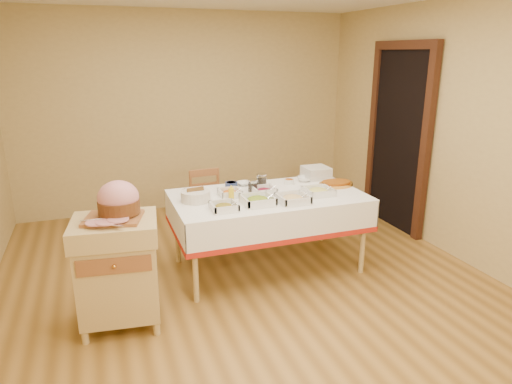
{
  "coord_description": "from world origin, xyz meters",
  "views": [
    {
      "loc": [
        -1.22,
        -3.59,
        2.06
      ],
      "look_at": [
        0.14,
        0.2,
        0.83
      ],
      "focal_mm": 32.0,
      "sensor_mm": 36.0,
      "label": 1
    }
  ],
  "objects_px": {
    "dining_table": "(268,211)",
    "butcher_cart": "(118,267)",
    "preserve_jar_left": "(253,186)",
    "plate_stack": "(316,173)",
    "ham_on_board": "(118,202)",
    "preserve_jar_right": "(262,181)",
    "mustard_bottle": "(231,194)",
    "bread_basket": "(196,196)",
    "brass_platter": "(336,184)",
    "dining_chair": "(208,207)"
  },
  "relations": [
    {
      "from": "dining_table",
      "to": "butcher_cart",
      "type": "height_order",
      "value": "butcher_cart"
    },
    {
      "from": "preserve_jar_left",
      "to": "plate_stack",
      "type": "bearing_deg",
      "value": 16.45
    },
    {
      "from": "ham_on_board",
      "to": "preserve_jar_left",
      "type": "bearing_deg",
      "value": 27.02
    },
    {
      "from": "dining_table",
      "to": "preserve_jar_right",
      "type": "bearing_deg",
      "value": 82.36
    },
    {
      "from": "butcher_cart",
      "to": "mustard_bottle",
      "type": "distance_m",
      "value": 1.2
    },
    {
      "from": "ham_on_board",
      "to": "preserve_jar_right",
      "type": "distance_m",
      "value": 1.65
    },
    {
      "from": "preserve_jar_right",
      "to": "bread_basket",
      "type": "xyz_separation_m",
      "value": [
        -0.73,
        -0.23,
        -0.01
      ]
    },
    {
      "from": "ham_on_board",
      "to": "preserve_jar_left",
      "type": "height_order",
      "value": "ham_on_board"
    },
    {
      "from": "mustard_bottle",
      "to": "ham_on_board",
      "type": "bearing_deg",
      "value": -156.82
    },
    {
      "from": "dining_table",
      "to": "preserve_jar_left",
      "type": "height_order",
      "value": "preserve_jar_left"
    },
    {
      "from": "plate_stack",
      "to": "brass_platter",
      "type": "height_order",
      "value": "plate_stack"
    },
    {
      "from": "mustard_bottle",
      "to": "plate_stack",
      "type": "relative_size",
      "value": 0.61
    },
    {
      "from": "ham_on_board",
      "to": "mustard_bottle",
      "type": "height_order",
      "value": "ham_on_board"
    },
    {
      "from": "butcher_cart",
      "to": "preserve_jar_right",
      "type": "distance_m",
      "value": 1.73
    },
    {
      "from": "dining_chair",
      "to": "preserve_jar_right",
      "type": "xyz_separation_m",
      "value": [
        0.43,
        -0.54,
        0.4
      ]
    },
    {
      "from": "dining_table",
      "to": "preserve_jar_right",
      "type": "height_order",
      "value": "preserve_jar_right"
    },
    {
      "from": "dining_chair",
      "to": "mustard_bottle",
      "type": "relative_size",
      "value": 5.14
    },
    {
      "from": "dining_table",
      "to": "brass_platter",
      "type": "bearing_deg",
      "value": 3.74
    },
    {
      "from": "butcher_cart",
      "to": "bread_basket",
      "type": "height_order",
      "value": "butcher_cart"
    },
    {
      "from": "preserve_jar_left",
      "to": "bread_basket",
      "type": "relative_size",
      "value": 0.46
    },
    {
      "from": "dining_table",
      "to": "plate_stack",
      "type": "relative_size",
      "value": 6.97
    },
    {
      "from": "ham_on_board",
      "to": "plate_stack",
      "type": "xyz_separation_m",
      "value": [
        2.1,
        0.9,
        -0.18
      ]
    },
    {
      "from": "preserve_jar_right",
      "to": "mustard_bottle",
      "type": "bearing_deg",
      "value": -139.72
    },
    {
      "from": "mustard_bottle",
      "to": "bread_basket",
      "type": "relative_size",
      "value": 0.6
    },
    {
      "from": "butcher_cart",
      "to": "plate_stack",
      "type": "xyz_separation_m",
      "value": [
        2.15,
        0.93,
        0.32
      ]
    },
    {
      "from": "dining_table",
      "to": "dining_chair",
      "type": "height_order",
      "value": "dining_chair"
    },
    {
      "from": "butcher_cart",
      "to": "ham_on_board",
      "type": "xyz_separation_m",
      "value": [
        0.04,
        0.03,
        0.5
      ]
    },
    {
      "from": "bread_basket",
      "to": "dining_table",
      "type": "bearing_deg",
      "value": -3.36
    },
    {
      "from": "butcher_cart",
      "to": "dining_chair",
      "type": "xyz_separation_m",
      "value": [
        1.05,
        1.37,
        -0.08
      ]
    },
    {
      "from": "brass_platter",
      "to": "butcher_cart",
      "type": "bearing_deg",
      "value": -164.69
    },
    {
      "from": "butcher_cart",
      "to": "plate_stack",
      "type": "height_order",
      "value": "plate_stack"
    },
    {
      "from": "mustard_bottle",
      "to": "bread_basket",
      "type": "bearing_deg",
      "value": 156.65
    },
    {
      "from": "dining_chair",
      "to": "mustard_bottle",
      "type": "xyz_separation_m",
      "value": [
        0.0,
        -0.9,
        0.41
      ]
    },
    {
      "from": "dining_table",
      "to": "ham_on_board",
      "type": "relative_size",
      "value": 4.23
    },
    {
      "from": "ham_on_board",
      "to": "bread_basket",
      "type": "distance_m",
      "value": 0.92
    },
    {
      "from": "ham_on_board",
      "to": "butcher_cart",
      "type": "bearing_deg",
      "value": -141.92
    },
    {
      "from": "preserve_jar_right",
      "to": "mustard_bottle",
      "type": "distance_m",
      "value": 0.56
    },
    {
      "from": "dining_chair",
      "to": "preserve_jar_right",
      "type": "distance_m",
      "value": 0.8
    },
    {
      "from": "butcher_cart",
      "to": "mustard_bottle",
      "type": "relative_size",
      "value": 5.49
    },
    {
      "from": "plate_stack",
      "to": "brass_platter",
      "type": "bearing_deg",
      "value": -79.39
    },
    {
      "from": "dining_chair",
      "to": "bread_basket",
      "type": "xyz_separation_m",
      "value": [
        -0.3,
        -0.77,
        0.39
      ]
    },
    {
      "from": "dining_chair",
      "to": "mustard_bottle",
      "type": "height_order",
      "value": "mustard_bottle"
    },
    {
      "from": "plate_stack",
      "to": "brass_platter",
      "type": "xyz_separation_m",
      "value": [
        0.06,
        -0.33,
        -0.04
      ]
    },
    {
      "from": "dining_chair",
      "to": "brass_platter",
      "type": "height_order",
      "value": "dining_chair"
    },
    {
      "from": "bread_basket",
      "to": "preserve_jar_left",
      "type": "bearing_deg",
      "value": 9.52
    },
    {
      "from": "dining_table",
      "to": "brass_platter",
      "type": "height_order",
      "value": "brass_platter"
    },
    {
      "from": "plate_stack",
      "to": "brass_platter",
      "type": "distance_m",
      "value": 0.34
    },
    {
      "from": "preserve_jar_right",
      "to": "preserve_jar_left",
      "type": "bearing_deg",
      "value": -136.37
    },
    {
      "from": "dining_table",
      "to": "bread_basket",
      "type": "bearing_deg",
      "value": 176.64
    },
    {
      "from": "ham_on_board",
      "to": "preserve_jar_left",
      "type": "distance_m",
      "value": 1.47
    }
  ]
}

